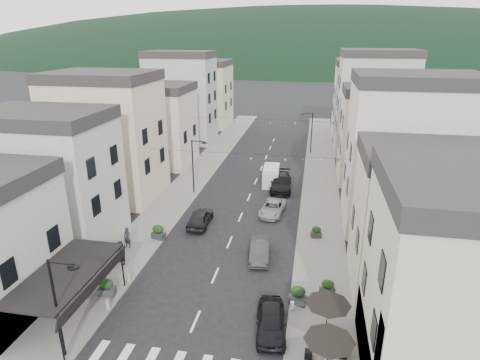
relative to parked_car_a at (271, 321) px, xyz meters
The scene contains 26 objects.
sidewalk_left 28.68m from the parked_car_a, 114.94° to the left, with size 4.00×76.00×0.12m, color slate.
sidewalk_right 26.17m from the parked_car_a, 83.62° to the left, with size 4.00×76.00×0.12m, color slate.
hill_backdrop 294.04m from the parked_car_a, 90.89° to the left, with size 640.00×360.00×70.00m, color black.
boutique_awning 12.12m from the parked_car_a, behind, with size 3.77×7.50×3.28m.
buildings_row_left 37.44m from the parked_car_a, 121.02° to the left, with size 10.20×54.16×14.00m.
buildings_row_right 32.64m from the parked_car_a, 72.05° to the left, with size 10.20×54.16×14.50m.
cafe_terrace 4.75m from the parked_car_a, 45.83° to the right, with size 2.50×8.10×2.53m.
streetlamp_left_near 11.55m from the parked_car_a, 158.99° to the right, with size 1.70×0.56×6.00m.
streetlamp_left_far 22.74m from the parked_car_a, 117.50° to the left, with size 1.70×0.56×6.00m.
streetlamp_right_far 38.14m from the parked_car_a, 88.15° to the left, with size 1.70×0.56×6.00m.
bollards 4.63m from the parked_car_a, behind, with size 11.66×10.26×0.60m.
bunting_near 17.36m from the parked_car_a, 106.01° to the left, with size 19.00×0.28×0.62m.
bunting_far 32.70m from the parked_car_a, 98.16° to the left, with size 19.00×0.28×0.62m.
parked_car_a is the anchor object (origin of this frame).
parked_car_b 8.26m from the parked_car_a, 102.53° to the left, with size 1.43×4.11×1.35m, color #2D2D2F.
parked_car_c 16.38m from the parked_car_a, 95.83° to the left, with size 2.04×4.42×1.23m, color gray.
parked_car_d 23.00m from the parked_car_a, 93.65° to the left, with size 2.31×5.68×1.65m, color black.
parked_car_e 14.91m from the parked_car_a, 121.92° to the left, with size 1.75×4.34×1.48m, color black.
delivery_van 24.78m from the parked_car_a, 96.39° to the left, with size 2.00×4.56×2.14m.
pedestrian_a 14.51m from the parked_car_a, 149.12° to the left, with size 0.64×0.42×1.76m, color black.
pedestrian_b 12.83m from the parked_car_a, 156.99° to the left, with size 0.91×0.71×1.87m, color black.
planter_la 11.10m from the parked_car_a, behind, with size 1.15×0.74×1.21m.
planter_lb 14.12m from the parked_car_a, 138.59° to the left, with size 1.23×0.86×1.25m.
planter_ra 3.08m from the parked_car_a, 62.76° to the left, with size 1.25×0.91×1.25m.
planter_rb 5.28m from the parked_car_a, 51.20° to the left, with size 1.07×0.86×1.06m.
planter_rc 12.30m from the parked_car_a, 78.19° to the left, with size 0.99×0.72×0.99m.
Camera 1 is at (6.31, -13.06, 16.41)m, focal length 30.00 mm.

